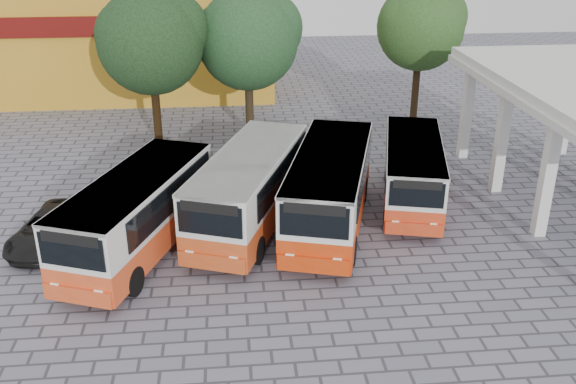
{
  "coord_description": "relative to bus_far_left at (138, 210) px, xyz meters",
  "views": [
    {
      "loc": [
        -4.11,
        -19.49,
        11.74
      ],
      "look_at": [
        -1.86,
        3.49,
        1.5
      ],
      "focal_mm": 40.0,
      "sensor_mm": 36.0,
      "label": 1
    }
  ],
  "objects": [
    {
      "name": "bus_centre_left",
      "position": [
        4.13,
        1.74,
        0.04
      ],
      "size": [
        5.36,
        9.07,
        3.06
      ],
      "rotation": [
        0.0,
        0.0,
        -0.36
      ],
      "color": "#C24416",
      "rests_on": "ground"
    },
    {
      "name": "bus_far_left",
      "position": [
        0.0,
        0.0,
        0.0
      ],
      "size": [
        5.29,
        8.85,
        2.99
      ],
      "rotation": [
        0.0,
        0.0,
        -0.37
      ],
      "color": "#D7461A",
      "rests_on": "ground"
    },
    {
      "name": "tree_middle",
      "position": [
        4.68,
        13.21,
        3.78
      ],
      "size": [
        5.69,
        5.42,
        8.05
      ],
      "color": "#302415",
      "rests_on": "ground"
    },
    {
      "name": "parked_car",
      "position": [
        -3.44,
        1.05,
        -1.09
      ],
      "size": [
        3.0,
        4.94,
        1.28
      ],
      "primitive_type": "imported",
      "rotation": [
        0.0,
        0.0,
        -0.2
      ],
      "color": "black",
      "rests_on": "ground"
    },
    {
      "name": "ground",
      "position": [
        7.49,
        -1.87,
        -1.73
      ],
      "size": [
        90.0,
        90.0,
        0.0
      ],
      "primitive_type": "plane",
      "color": "slate",
      "rests_on": "ground"
    },
    {
      "name": "tree_right",
      "position": [
        14.35,
        14.15,
        4.11
      ],
      "size": [
        5.11,
        4.87,
        8.12
      ],
      "color": "#322312",
      "rests_on": "ground"
    },
    {
      "name": "bus_centre_right",
      "position": [
        7.26,
        1.38,
        0.07
      ],
      "size": [
        4.89,
        9.15,
        3.11
      ],
      "rotation": [
        0.0,
        0.0,
        -0.28
      ],
      "color": "red",
      "rests_on": "ground"
    },
    {
      "name": "shophouse_block",
      "position": [
        -3.51,
        24.12,
        2.43
      ],
      "size": [
        20.4,
        10.4,
        8.3
      ],
      "color": "#BA831C",
      "rests_on": "ground"
    },
    {
      "name": "tree_left",
      "position": [
        -0.27,
        11.83,
        4.03
      ],
      "size": [
        5.67,
        5.4,
        8.28
      ],
      "color": "black",
      "rests_on": "ground"
    },
    {
      "name": "bus_far_right",
      "position": [
        11.15,
        3.32,
        -0.15
      ],
      "size": [
        4.06,
        7.97,
        2.72
      ],
      "rotation": [
        0.0,
        0.0,
        -0.25
      ],
      "color": "red",
      "rests_on": "ground"
    }
  ]
}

